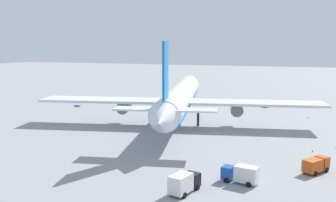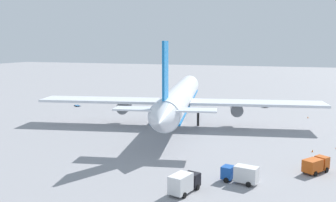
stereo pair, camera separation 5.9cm
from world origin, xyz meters
name	(u,v)px [view 1 (the left image)]	position (x,y,z in m)	size (l,w,h in m)	color
ground_plane	(180,123)	(0.00, 0.00, 0.00)	(600.00, 600.00, 0.00)	gray
airliner	(180,98)	(-1.21, -0.24, 7.71)	(76.27, 79.88, 23.63)	silver
service_truck_0	(241,174)	(-43.35, -24.20, 1.64)	(3.38, 6.36, 3.06)	#194CA5
service_truck_2	(316,165)	(-33.61, -36.14, 1.51)	(5.78, 4.94, 2.68)	#BF4C14
service_truck_4	(184,182)	(-50.50, -16.44, 1.71)	(6.60, 3.94, 3.23)	black
baggage_cart_0	(77,106)	(16.50, 45.27, 0.27)	(2.85, 3.28, 0.40)	#26598C
baggage_cart_1	(266,105)	(37.35, -21.13, 0.81)	(2.90, 2.28, 1.49)	#26598C
ground_worker_1	(227,101)	(42.43, -6.12, 0.86)	(0.53, 0.53, 1.69)	black
ground_worker_2	(266,102)	(45.13, -20.77, 0.85)	(0.56, 0.56, 1.67)	#3F3F47
traffic_cone_0	(182,101)	(40.25, 11.90, 0.28)	(0.36, 0.36, 0.55)	orange
traffic_cone_1	(336,148)	(-15.25, -41.02, 0.28)	(0.36, 0.36, 0.55)	orange
traffic_cone_2	(312,151)	(-19.63, -35.95, 0.28)	(0.36, 0.36, 0.55)	orange
traffic_cone_3	(308,117)	(20.25, -35.53, 0.28)	(0.36, 0.36, 0.55)	orange
traffic_cone_4	(283,105)	(44.17, -26.91, 0.28)	(0.36, 0.36, 0.55)	orange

